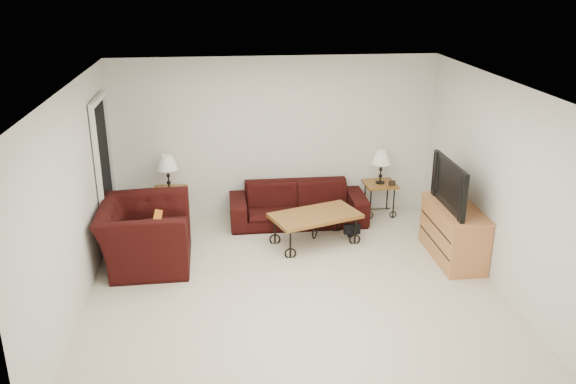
{
  "coord_description": "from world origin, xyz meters",
  "views": [
    {
      "loc": [
        -0.82,
        -6.49,
        3.68
      ],
      "look_at": [
        0.0,
        0.7,
        1.0
      ],
      "focal_mm": 37.29,
      "sensor_mm": 36.0,
      "label": 1
    }
  ],
  "objects_px": {
    "sofa": "(298,204)",
    "lamp_left": "(168,173)",
    "television": "(457,184)",
    "coffee_table": "(315,229)",
    "tv_stand": "(453,233)",
    "side_table_left": "(171,207)",
    "side_table_right": "(379,199)",
    "armchair": "(145,234)",
    "backpack": "(350,223)",
    "lamp_right": "(381,167)"
  },
  "relations": [
    {
      "from": "coffee_table",
      "to": "tv_stand",
      "type": "bearing_deg",
      "value": -20.12
    },
    {
      "from": "sofa",
      "to": "backpack",
      "type": "relative_size",
      "value": 4.44
    },
    {
      "from": "lamp_left",
      "to": "television",
      "type": "relative_size",
      "value": 0.5
    },
    {
      "from": "side_table_left",
      "to": "backpack",
      "type": "distance_m",
      "value": 2.77
    },
    {
      "from": "coffee_table",
      "to": "side_table_left",
      "type": "bearing_deg",
      "value": 154.98
    },
    {
      "from": "lamp_right",
      "to": "armchair",
      "type": "bearing_deg",
      "value": -159.22
    },
    {
      "from": "armchair",
      "to": "backpack",
      "type": "relative_size",
      "value": 2.75
    },
    {
      "from": "side_table_left",
      "to": "side_table_right",
      "type": "distance_m",
      "value": 3.29
    },
    {
      "from": "side_table_right",
      "to": "coffee_table",
      "type": "relative_size",
      "value": 0.44
    },
    {
      "from": "coffee_table",
      "to": "tv_stand",
      "type": "relative_size",
      "value": 0.99
    },
    {
      "from": "lamp_left",
      "to": "backpack",
      "type": "bearing_deg",
      "value": -17.47
    },
    {
      "from": "side_table_right",
      "to": "television",
      "type": "height_order",
      "value": "television"
    },
    {
      "from": "armchair",
      "to": "coffee_table",
      "type": "bearing_deg",
      "value": -82.46
    },
    {
      "from": "sofa",
      "to": "lamp_right",
      "type": "distance_m",
      "value": 1.43
    },
    {
      "from": "lamp_left",
      "to": "tv_stand",
      "type": "bearing_deg",
      "value": -22.81
    },
    {
      "from": "sofa",
      "to": "armchair",
      "type": "height_order",
      "value": "armchair"
    },
    {
      "from": "tv_stand",
      "to": "sofa",
      "type": "bearing_deg",
      "value": 142.98
    },
    {
      "from": "lamp_left",
      "to": "armchair",
      "type": "relative_size",
      "value": 0.42
    },
    {
      "from": "lamp_left",
      "to": "coffee_table",
      "type": "bearing_deg",
      "value": -25.02
    },
    {
      "from": "side_table_left",
      "to": "armchair",
      "type": "xyz_separation_m",
      "value": [
        -0.22,
        -1.33,
        0.15
      ]
    },
    {
      "from": "side_table_left",
      "to": "armchair",
      "type": "distance_m",
      "value": 1.36
    },
    {
      "from": "side_table_right",
      "to": "lamp_left",
      "type": "xyz_separation_m",
      "value": [
        -3.29,
        0.0,
        0.56
      ]
    },
    {
      "from": "sofa",
      "to": "lamp_left",
      "type": "xyz_separation_m",
      "value": [
        -1.95,
        0.18,
        0.52
      ]
    },
    {
      "from": "sofa",
      "to": "side_table_right",
      "type": "height_order",
      "value": "sofa"
    },
    {
      "from": "side_table_right",
      "to": "lamp_right",
      "type": "xyz_separation_m",
      "value": [
        0.0,
        0.0,
        0.53
      ]
    },
    {
      "from": "coffee_table",
      "to": "armchair",
      "type": "height_order",
      "value": "armchair"
    },
    {
      "from": "lamp_right",
      "to": "tv_stand",
      "type": "relative_size",
      "value": 0.43
    },
    {
      "from": "lamp_right",
      "to": "coffee_table",
      "type": "distance_m",
      "value": 1.64
    },
    {
      "from": "sofa",
      "to": "coffee_table",
      "type": "bearing_deg",
      "value": -79.93
    },
    {
      "from": "sofa",
      "to": "coffee_table",
      "type": "height_order",
      "value": "sofa"
    },
    {
      "from": "sofa",
      "to": "side_table_left",
      "type": "relative_size",
      "value": 3.8
    },
    {
      "from": "tv_stand",
      "to": "lamp_right",
      "type": "bearing_deg",
      "value": 110.02
    },
    {
      "from": "side_table_left",
      "to": "television",
      "type": "relative_size",
      "value": 0.5
    },
    {
      "from": "sofa",
      "to": "television",
      "type": "relative_size",
      "value": 1.89
    },
    {
      "from": "side_table_left",
      "to": "coffee_table",
      "type": "relative_size",
      "value": 0.45
    },
    {
      "from": "side_table_left",
      "to": "lamp_right",
      "type": "xyz_separation_m",
      "value": [
        3.29,
        0.0,
        0.53
      ]
    },
    {
      "from": "coffee_table",
      "to": "television",
      "type": "bearing_deg",
      "value": -20.33
    },
    {
      "from": "sofa",
      "to": "side_table_right",
      "type": "distance_m",
      "value": 1.34
    },
    {
      "from": "television",
      "to": "backpack",
      "type": "xyz_separation_m",
      "value": [
        -1.22,
        0.8,
        -0.83
      ]
    },
    {
      "from": "sofa",
      "to": "television",
      "type": "height_order",
      "value": "television"
    },
    {
      "from": "lamp_left",
      "to": "coffee_table",
      "type": "xyz_separation_m",
      "value": [
        2.1,
        -0.98,
        -0.6
      ]
    },
    {
      "from": "side_table_left",
      "to": "sofa",
      "type": "bearing_deg",
      "value": -5.26
    },
    {
      "from": "side_table_left",
      "to": "armchair",
      "type": "height_order",
      "value": "armchair"
    },
    {
      "from": "lamp_left",
      "to": "television",
      "type": "xyz_separation_m",
      "value": [
        3.86,
        -1.63,
        0.24
      ]
    },
    {
      "from": "sofa",
      "to": "backpack",
      "type": "distance_m",
      "value": 0.95
    },
    {
      "from": "lamp_right",
      "to": "armchair",
      "type": "relative_size",
      "value": 0.41
    },
    {
      "from": "coffee_table",
      "to": "sofa",
      "type": "bearing_deg",
      "value": 100.07
    },
    {
      "from": "tv_stand",
      "to": "backpack",
      "type": "bearing_deg",
      "value": 147.14
    },
    {
      "from": "tv_stand",
      "to": "side_table_left",
      "type": "bearing_deg",
      "value": 157.19
    },
    {
      "from": "side_table_right",
      "to": "lamp_left",
      "type": "distance_m",
      "value": 3.33
    }
  ]
}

